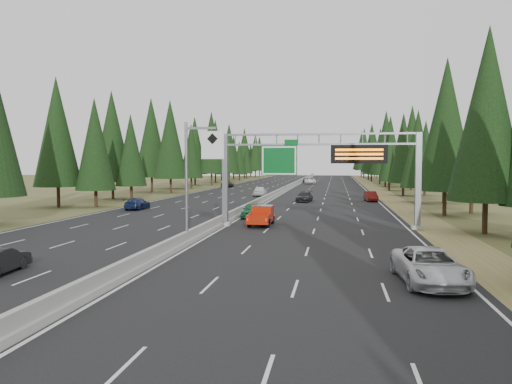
# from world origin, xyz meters

# --- Properties ---
(road) EXTENTS (32.00, 260.00, 0.08)m
(road) POSITION_xyz_m (0.00, 80.00, 0.04)
(road) COLOR black
(road) RESTS_ON ground
(shoulder_right) EXTENTS (3.60, 260.00, 0.06)m
(shoulder_right) POSITION_xyz_m (17.80, 80.00, 0.03)
(shoulder_right) COLOR olive
(shoulder_right) RESTS_ON ground
(shoulder_left) EXTENTS (3.60, 260.00, 0.06)m
(shoulder_left) POSITION_xyz_m (-17.80, 80.00, 0.03)
(shoulder_left) COLOR #464A22
(shoulder_left) RESTS_ON ground
(median_barrier) EXTENTS (0.70, 260.00, 0.85)m
(median_barrier) POSITION_xyz_m (0.00, 80.00, 0.41)
(median_barrier) COLOR gray
(median_barrier) RESTS_ON road
(sign_gantry) EXTENTS (16.75, 0.98, 7.80)m
(sign_gantry) POSITION_xyz_m (8.92, 34.88, 5.27)
(sign_gantry) COLOR slate
(sign_gantry) RESTS_ON road
(hov_sign_pole) EXTENTS (2.80, 0.50, 8.00)m
(hov_sign_pole) POSITION_xyz_m (0.58, 24.97, 4.72)
(hov_sign_pole) COLOR slate
(hov_sign_pole) RESTS_ON road
(tree_row_right) EXTENTS (11.88, 243.15, 18.46)m
(tree_row_right) POSITION_xyz_m (22.24, 74.32, 9.41)
(tree_row_right) COLOR black
(tree_row_right) RESTS_ON ground
(tree_row_left) EXTENTS (11.63, 239.38, 18.36)m
(tree_row_left) POSITION_xyz_m (-21.96, 72.23, 9.38)
(tree_row_left) COLOR black
(tree_row_left) RESTS_ON ground
(silver_minivan) EXTENTS (3.04, 5.78, 1.55)m
(silver_minivan) POSITION_xyz_m (13.83, 16.32, 0.86)
(silver_minivan) COLOR silver
(silver_minivan) RESTS_ON road
(red_pickup) EXTENTS (1.81, 5.06, 1.65)m
(red_pickup) POSITION_xyz_m (3.40, 35.87, 0.99)
(red_pickup) COLOR black
(red_pickup) RESTS_ON road
(car_ahead_green) EXTENTS (1.72, 4.25, 1.45)m
(car_ahead_green) POSITION_xyz_m (1.61, 41.30, 0.80)
(car_ahead_green) COLOR #155D32
(car_ahead_green) RESTS_ON road
(car_ahead_dkred) EXTENTS (1.86, 4.31, 1.38)m
(car_ahead_dkred) POSITION_xyz_m (14.50, 64.42, 0.77)
(car_ahead_dkred) COLOR #5C110D
(car_ahead_dkred) RESTS_ON road
(car_ahead_dkgrey) EXTENTS (2.30, 4.82, 1.36)m
(car_ahead_dkgrey) POSITION_xyz_m (5.42, 62.18, 0.76)
(car_ahead_dkgrey) COLOR black
(car_ahead_dkgrey) RESTS_ON road
(car_ahead_white) EXTENTS (3.22, 6.11, 1.64)m
(car_ahead_white) POSITION_xyz_m (3.12, 120.93, 0.90)
(car_ahead_white) COLOR white
(car_ahead_white) RESTS_ON road
(car_ahead_far) EXTENTS (1.69, 3.96, 1.33)m
(car_ahead_far) POSITION_xyz_m (1.50, 130.64, 0.75)
(car_ahead_far) COLOR black
(car_ahead_far) RESTS_ON road
(car_onc_blue) EXTENTS (2.03, 4.67, 1.34)m
(car_onc_blue) POSITION_xyz_m (-12.93, 47.83, 0.75)
(car_onc_blue) COLOR #16234F
(car_onc_blue) RESTS_ON road
(car_onc_white) EXTENTS (2.03, 4.76, 1.60)m
(car_onc_white) POSITION_xyz_m (-2.36, 72.76, 0.88)
(car_onc_white) COLOR silver
(car_onc_white) RESTS_ON road
(car_onc_far) EXTENTS (2.70, 5.17, 1.39)m
(car_onc_far) POSITION_xyz_m (-13.89, 100.66, 0.77)
(car_onc_far) COLOR black
(car_onc_far) RESTS_ON road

